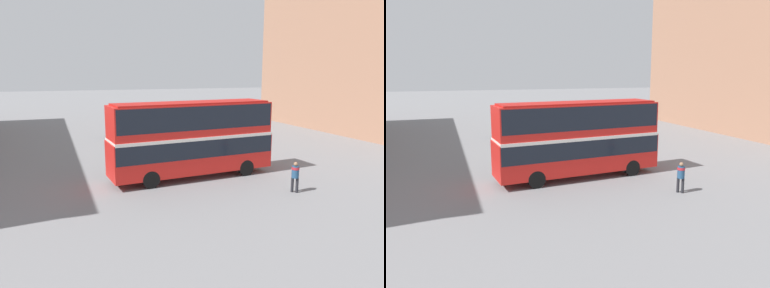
# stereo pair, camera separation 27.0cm
# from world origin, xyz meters

# --- Properties ---
(ground_plane) EXTENTS (240.00, 240.00, 0.00)m
(ground_plane) POSITION_xyz_m (0.00, 0.00, 0.00)
(ground_plane) COLOR slate
(building_row_right) EXTENTS (10.50, 31.64, 17.51)m
(building_row_right) POSITION_xyz_m (25.77, 9.39, 8.76)
(building_row_right) COLOR #9E7056
(building_row_right) RESTS_ON ground_plane
(double_decker_bus) EXTENTS (10.77, 3.30, 4.88)m
(double_decker_bus) POSITION_xyz_m (0.11, -0.60, 2.80)
(double_decker_bus) COLOR red
(double_decker_bus) RESTS_ON ground_plane
(pedestrian_foreground) EXTENTS (0.61, 0.61, 1.77)m
(pedestrian_foreground) POSITION_xyz_m (4.45, -5.56, 1.08)
(pedestrian_foreground) COLOR #232328
(pedestrian_foreground) RESTS_ON ground_plane
(parked_car_kerb_near) EXTENTS (4.38, 2.67, 1.54)m
(parked_car_kerb_near) POSITION_xyz_m (-0.77, 16.24, 0.78)
(parked_car_kerb_near) COLOR black
(parked_car_kerb_near) RESTS_ON ground_plane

